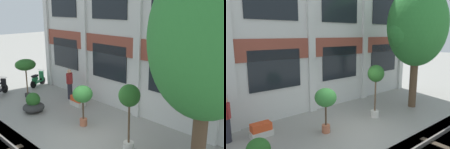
% 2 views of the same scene
% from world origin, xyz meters
% --- Properties ---
extents(ground_plane, '(80.00, 80.00, 0.00)m').
position_xyz_m(ground_plane, '(0.00, 0.00, 0.00)').
color(ground_plane, gray).
extents(apartment_facade, '(14.76, 0.64, 8.81)m').
position_xyz_m(apartment_facade, '(0.00, 3.24, 4.38)').
color(apartment_facade, silver).
rests_on(apartment_facade, ground).
extents(broadleaf_tree, '(3.03, 2.89, 6.16)m').
position_xyz_m(broadleaf_tree, '(4.37, 0.22, 4.05)').
color(broadleaf_tree, brown).
rests_on(broadleaf_tree, ground).
extents(potted_plant_square_trough, '(0.79, 0.44, 0.51)m').
position_xyz_m(potted_plant_square_trough, '(-2.96, 1.89, 0.24)').
color(potted_plant_square_trough, beige).
rests_on(potted_plant_square_trough, ground).
extents(potted_plant_terracotta_small, '(0.73, 0.73, 2.40)m').
position_xyz_m(potted_plant_terracotta_small, '(1.73, 0.48, 1.83)').
color(potted_plant_terracotta_small, beige).
rests_on(potted_plant_terracotta_small, ground).
extents(potted_plant_tall_urn, '(1.09, 1.09, 2.13)m').
position_xyz_m(potted_plant_tall_urn, '(-5.95, 0.73, 1.77)').
color(potted_plant_tall_urn, '#333333').
rests_on(potted_plant_tall_urn, ground).
extents(potted_plant_wide_bowl, '(1.01, 1.01, 0.94)m').
position_xyz_m(potted_plant_wide_bowl, '(-3.77, -0.11, 0.38)').
color(potted_plant_wide_bowl, '#333333').
rests_on(potted_plant_wide_bowl, ground).
extents(potted_plant_low_pan, '(0.83, 0.83, 1.75)m').
position_xyz_m(potted_plant_low_pan, '(-0.93, 0.62, 1.32)').
color(potted_plant_low_pan, '#B76647').
rests_on(potted_plant_low_pan, ground).
extents(scooter_near_curb, '(0.72, 1.31, 0.98)m').
position_xyz_m(scooter_near_curb, '(-7.36, 2.13, 0.44)').
color(scooter_near_curb, black).
rests_on(scooter_near_curb, ground).
extents(resident_by_doorway, '(0.34, 0.51, 1.64)m').
position_xyz_m(resident_by_doorway, '(-4.03, 2.22, 0.88)').
color(resident_by_doorway, '#282833').
rests_on(resident_by_doorway, ground).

